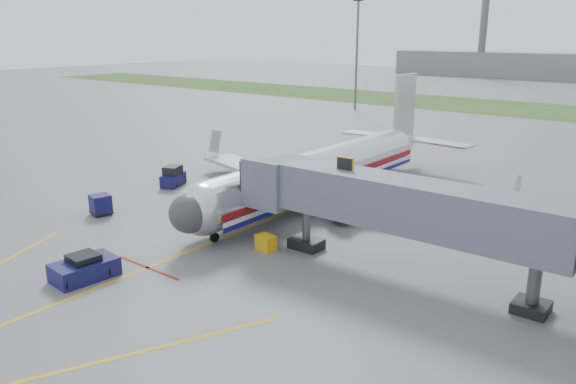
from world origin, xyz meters
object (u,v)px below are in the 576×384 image
Objects in this scene: ramp_worker at (240,191)px; airliner at (321,171)px; belt_loader at (284,192)px; pushback_tug at (84,268)px; baggage_tug at (173,177)px.

airliner is at bearing 10.52° from ramp_worker.
airliner is at bearing 25.68° from belt_loader.
ramp_worker reaches higher than pushback_tug.
airliner reaches higher than baggage_tug.
airliner is 3.94m from belt_loader.
baggage_tug reaches higher than pushback_tug.
belt_loader is at bearing -154.32° from airliner.
pushback_tug is at bearing -86.61° from belt_loader.
pushback_tug is 1.23× the size of baggage_tug.
airliner is 20.20× the size of ramp_worker.
airliner reaches higher than pushback_tug.
pushback_tug is (-1.71, -22.60, -2.00)m from airliner.
airliner is 8.78× the size of belt_loader.
baggage_tug is (-14.02, -5.01, -1.77)m from airliner.
baggage_tug reaches higher than ramp_worker.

